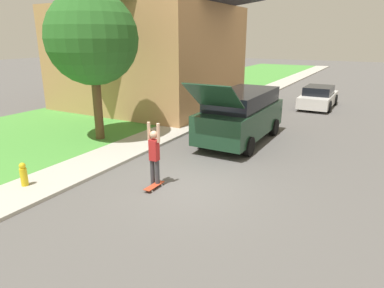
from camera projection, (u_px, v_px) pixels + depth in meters
The scene contains 10 objects.
ground_plane at pixel (186, 184), 10.20m from camera, with size 120.00×120.00×0.00m, color #54514F.
lawn at pixel (116, 115), 18.91m from camera, with size 10.00×80.00×0.08m.
sidewalk at pixel (184, 125), 16.85m from camera, with size 1.80×80.00×0.10m.
house at pixel (148, 30), 20.20m from camera, with size 10.07×8.99×8.61m.
lawn_tree_near at pixel (92, 39), 13.27m from camera, with size 3.61×3.61×5.85m.
suv_parked at pixel (241, 114), 14.05m from camera, with size 2.17×5.86×2.75m.
car_down_street at pixel (318, 97), 21.06m from camera, with size 1.88×4.23×1.31m.
skateboarder at pixel (154, 154), 9.77m from camera, with size 0.41×0.22×1.91m.
skateboard at pixel (154, 186), 9.85m from camera, with size 0.22×0.78×0.10m.
fire_hydrant at pixel (24, 175), 9.74m from camera, with size 0.20×0.20×0.69m.
Camera 1 is at (4.75, -8.08, 4.19)m, focal length 32.00 mm.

